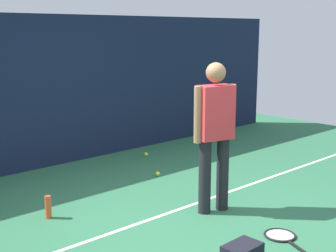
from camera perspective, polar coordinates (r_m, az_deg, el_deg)
ground_plane at (r=5.25m, az=3.01°, el=-11.42°), size 12.00×12.00×0.00m
back_fence at (r=7.31m, az=-13.93°, el=4.07°), size 10.00×0.10×2.27m
court_line at (r=5.48m, az=0.34°, el=-10.35°), size 9.00×0.05×0.00m
tennis_player at (r=5.27m, az=5.66°, el=-0.31°), size 0.52×0.31×1.70m
tennis_racket at (r=5.00m, az=13.55°, el=-12.81°), size 0.42×0.63×0.03m
tennis_ball_by_fence at (r=7.79m, az=-2.68°, el=-3.44°), size 0.07×0.07×0.07m
tennis_ball_mid_court at (r=6.76m, az=-1.26°, el=-5.78°), size 0.07×0.07×0.07m
water_bottle at (r=5.44m, az=-14.26°, el=-9.46°), size 0.07×0.07×0.26m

